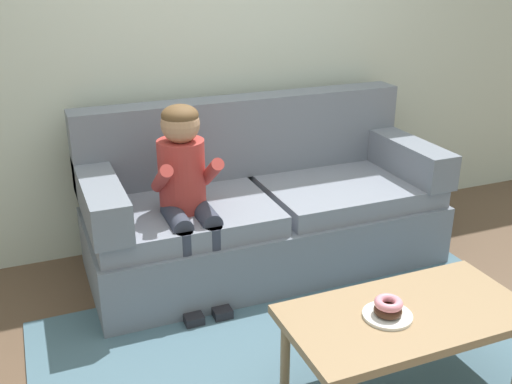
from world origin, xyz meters
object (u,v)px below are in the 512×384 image
Objects in this scene: person_child at (186,185)px; toy_controller at (409,304)px; donut at (388,310)px; couch at (262,209)px; coffee_table at (407,320)px.

person_child is 4.87× the size of toy_controller.
person_child is 9.18× the size of donut.
toy_controller is (1.08, -0.62, -0.65)m from person_child.
person_child reaches higher than donut.
donut is (0.54, -1.16, -0.22)m from person_child.
couch is 17.97× the size of donut.
donut is at bearing -179.82° from coffee_table.
coffee_table is 8.89× the size of donut.
coffee_table reaches higher than toy_controller.
person_child is at bearing -158.28° from couch.
couch is 1.38m from coffee_table.
person_child is at bearing 114.78° from donut.
coffee_table is at bearing -149.02° from toy_controller.
person_child is at bearing 118.85° from coffee_table.
couch is 0.66m from person_child.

